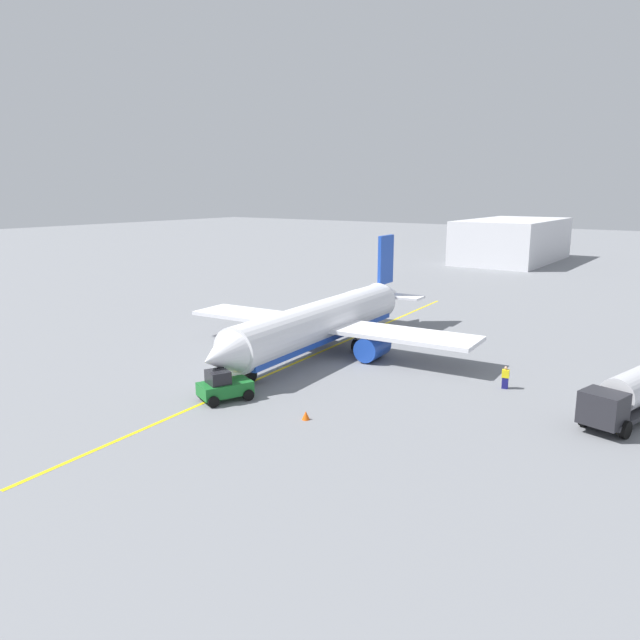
% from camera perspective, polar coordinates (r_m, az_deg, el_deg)
% --- Properties ---
extents(ground_plane, '(400.00, 400.00, 0.00)m').
position_cam_1_polar(ground_plane, '(55.03, 0.00, -3.05)').
color(ground_plane, slate).
extents(airplane, '(32.30, 28.50, 9.72)m').
position_cam_1_polar(airplane, '(54.80, 0.26, -0.23)').
color(airplane, white).
rests_on(airplane, ground).
extents(fuel_tanker, '(10.02, 4.76, 3.15)m').
position_cam_1_polar(fuel_tanker, '(43.64, 27.22, -6.20)').
color(fuel_tanker, '#2D2D33').
rests_on(fuel_tanker, ground).
extents(pushback_tug, '(4.09, 3.44, 2.20)m').
position_cam_1_polar(pushback_tug, '(43.06, -9.08, -6.19)').
color(pushback_tug, '#196B28').
rests_on(pushback_tug, ground).
extents(refueling_worker, '(0.46, 0.58, 1.71)m').
position_cam_1_polar(refueling_worker, '(47.03, 17.08, -5.24)').
color(refueling_worker, navy).
rests_on(refueling_worker, ground).
extents(safety_cone_nose, '(0.52, 0.52, 0.58)m').
position_cam_1_polar(safety_cone_nose, '(39.29, -1.35, -8.97)').
color(safety_cone_nose, '#F2590F').
rests_on(safety_cone_nose, ground).
extents(distant_hangar, '(30.99, 16.22, 8.53)m').
position_cam_1_polar(distant_hangar, '(131.43, 17.69, 7.16)').
color(distant_hangar, silver).
rests_on(distant_hangar, ground).
extents(taxi_line_marking, '(60.39, 4.93, 0.01)m').
position_cam_1_polar(taxi_line_marking, '(55.03, 0.00, -3.05)').
color(taxi_line_marking, yellow).
rests_on(taxi_line_marking, ground).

